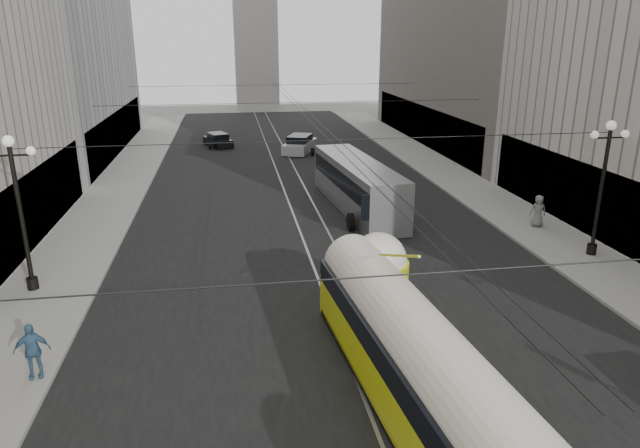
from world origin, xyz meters
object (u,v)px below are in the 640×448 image
object	(u,v)px
pedestrian_sidewalk_right	(538,211)
city_bus	(357,183)
streetcar	(415,361)
pedestrian_sidewalk_left	(32,351)

from	to	relation	value
pedestrian_sidewalk_right	city_bus	bearing A→B (deg)	-20.60
streetcar	city_bus	distance (m)	19.71
streetcar	pedestrian_sidewalk_left	distance (m)	11.45
streetcar	pedestrian_sidewalk_left	xyz separation A→B (m)	(-11.00, 3.14, -0.51)
city_bus	pedestrian_sidewalk_left	size ratio (longest dim) A/B	6.55
pedestrian_sidewalk_right	pedestrian_sidewalk_left	size ratio (longest dim) A/B	0.97
city_bus	pedestrian_sidewalk_left	world-z (taller)	city_bus
streetcar	pedestrian_sidewalk_left	world-z (taller)	streetcar
city_bus	streetcar	bearing A→B (deg)	-97.97
pedestrian_sidewalk_right	streetcar	bearing A→B (deg)	60.61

